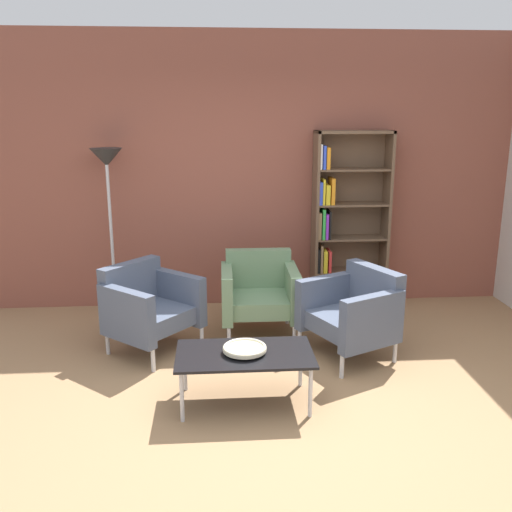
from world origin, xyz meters
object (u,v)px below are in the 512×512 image
Objects in this scene: bookshelf_tall at (343,224)px; armchair_spare_guest at (354,311)px; decorative_bowl at (245,348)px; floor_lamp_torchiere at (108,178)px; armchair_corner_red at (259,292)px; coffee_table_low at (245,357)px; armchair_by_bookshelf at (149,306)px.

bookshelf_tall is 2.07× the size of armchair_spare_guest.
floor_lamp_torchiere is (-1.26, 1.96, 1.01)m from decorative_bowl.
floor_lamp_torchiere is (-1.47, 0.62, 1.03)m from armchair_corner_red.
armchair_corner_red is at bearing 80.95° from decorative_bowl.
bookshelf_tall reaches higher than coffee_table_low.
bookshelf_tall reaches higher than armchair_by_bookshelf.
coffee_table_low is at bearing -57.28° from floor_lamp_torchiere.
floor_lamp_torchiere reaches higher than armchair_corner_red.
armchair_corner_red is at bearing -142.44° from bookshelf_tall.
bookshelf_tall is 2.00× the size of armchair_by_bookshelf.
bookshelf_tall reaches higher than floor_lamp_torchiere.
armchair_by_bookshelf is 1.47m from floor_lamp_torchiere.
armchair_corner_red is at bearing 80.95° from coffee_table_low.
decorative_bowl is 0.34× the size of armchair_by_bookshelf.
floor_lamp_torchiere is at bearing -144.32° from armchair_spare_guest.
bookshelf_tall is 5.94× the size of decorative_bowl.
armchair_spare_guest is (0.99, 0.76, 0.05)m from coffee_table_low.
floor_lamp_torchiere is (-1.26, 1.96, 1.08)m from coffee_table_low.
decorative_bowl is (-1.17, -2.08, -0.48)m from bookshelf_tall.
coffee_table_low is at bearing -119.42° from bookshelf_tall.
decorative_bowl is (0.00, 0.00, 0.07)m from coffee_table_low.
decorative_bowl is 1.30m from armchair_by_bookshelf.
armchair_spare_guest is at bearing -28.06° from floor_lamp_torchiere.
decorative_bowl is at bearing -100.90° from armchair_by_bookshelf.
bookshelf_tall reaches higher than decorative_bowl.
floor_lamp_torchiere reaches higher than armchair_spare_guest.
armchair_spare_guest is 0.53× the size of floor_lamp_torchiere.
armchair_by_bookshelf is (-1.79, 0.26, 0.00)m from armchair_spare_guest.
coffee_table_low is at bearing -98.26° from armchair_corner_red.
bookshelf_tall is 2.30m from armchair_by_bookshelf.
coffee_table_low is 0.57× the size of floor_lamp_torchiere.
coffee_table_low is 1.28× the size of armchair_corner_red.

